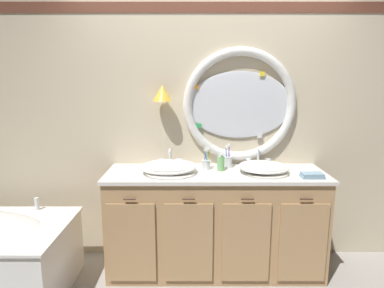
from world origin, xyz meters
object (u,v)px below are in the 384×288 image
(toothbrush_holder_left, at_px, (206,163))
(toothbrush_holder_right, at_px, (227,161))
(folded_hand_towel, at_px, (311,175))
(soap_dispenser, at_px, (220,163))
(sink_basin_left, at_px, (168,167))
(sink_basin_right, at_px, (263,167))

(toothbrush_holder_left, bearing_deg, toothbrush_holder_right, 18.23)
(toothbrush_holder_right, xyz_separation_m, folded_hand_towel, (0.66, -0.33, -0.04))
(soap_dispenser, bearing_deg, toothbrush_holder_right, 58.54)
(sink_basin_left, distance_m, sink_basin_right, 0.81)
(soap_dispenser, relative_size, folded_hand_towel, 0.86)
(sink_basin_right, xyz_separation_m, toothbrush_holder_right, (-0.29, 0.19, 0.01))
(toothbrush_holder_right, bearing_deg, soap_dispenser, -121.46)
(sink_basin_left, relative_size, folded_hand_towel, 2.63)
(soap_dispenser, bearing_deg, sink_basin_right, -11.24)
(soap_dispenser, bearing_deg, toothbrush_holder_left, 158.82)
(sink_basin_left, xyz_separation_m, sink_basin_right, (0.81, 0.00, -0.00))
(toothbrush_holder_right, distance_m, soap_dispenser, 0.13)
(toothbrush_holder_left, bearing_deg, folded_hand_towel, -17.19)
(sink_basin_left, relative_size, sink_basin_right, 1.11)
(toothbrush_holder_right, bearing_deg, sink_basin_left, -160.57)
(sink_basin_left, height_order, toothbrush_holder_left, toothbrush_holder_left)
(toothbrush_holder_right, bearing_deg, sink_basin_right, -32.68)
(soap_dispenser, height_order, folded_hand_towel, soap_dispenser)
(sink_basin_right, relative_size, toothbrush_holder_right, 1.99)
(soap_dispenser, xyz_separation_m, folded_hand_towel, (0.73, -0.22, -0.05))
(sink_basin_right, height_order, folded_hand_towel, sink_basin_right)
(sink_basin_right, relative_size, soap_dispenser, 2.76)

